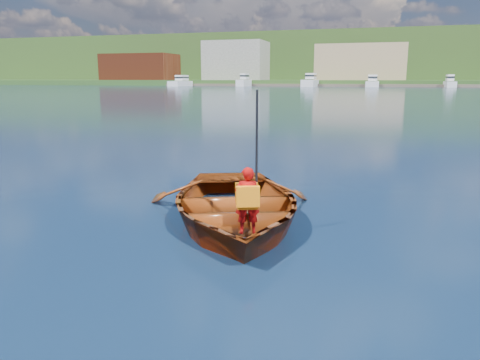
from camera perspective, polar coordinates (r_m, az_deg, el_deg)
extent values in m
plane|color=#112443|center=(7.72, 0.18, -5.62)|extent=(600.00, 600.00, 0.00)
imported|color=brown|center=(7.84, -0.76, -3.01)|extent=(4.47, 5.21, 0.91)
imported|color=#A10807|center=(6.91, 0.89, -2.53)|extent=(0.43, 0.36, 1.01)
cube|color=orange|center=(6.77, 0.97, -2.02)|extent=(0.35, 0.21, 0.30)
cube|color=orange|center=(7.00, 0.81, -1.54)|extent=(0.35, 0.19, 0.30)
cube|color=orange|center=(6.93, 0.88, -3.22)|extent=(0.36, 0.31, 0.05)
cylinder|color=black|center=(6.95, 2.03, 2.20)|extent=(0.05, 0.05, 2.11)
cube|color=#2B4E1D|center=(197.07, 16.12, 11.34)|extent=(400.00, 80.00, 2.00)
cube|color=#35551F|center=(247.22, 16.39, 13.73)|extent=(400.00, 100.00, 22.00)
cube|color=brown|center=(155.12, 15.18, 11.07)|extent=(159.97, 13.14, 0.80)
cube|color=brown|center=(195.19, -12.08, 13.31)|extent=(28.00, 16.00, 10.00)
cube|color=gray|center=(179.88, -0.45, 14.32)|extent=(22.00, 16.00, 14.00)
cube|color=tan|center=(172.29, 14.46, 13.71)|extent=(30.00, 16.00, 12.00)
cube|color=white|center=(163.66, -7.27, 11.55)|extent=(3.69, 13.16, 1.88)
cube|color=white|center=(164.86, -7.11, 12.26)|extent=(2.58, 5.92, 1.80)
cube|color=black|center=(164.86, -7.11, 12.29)|extent=(2.65, 6.19, 0.50)
cube|color=white|center=(156.07, 0.46, 11.69)|extent=(2.71, 9.67, 2.39)
cube|color=white|center=(156.99, 0.57, 12.54)|extent=(1.89, 4.35, 1.80)
cube|color=black|center=(156.99, 0.57, 12.58)|extent=(1.95, 4.54, 0.50)
cube|color=white|center=(151.55, 8.54, 11.54)|extent=(3.84, 13.73, 2.39)
cube|color=white|center=(152.91, 8.64, 12.42)|extent=(2.69, 6.18, 1.80)
cube|color=black|center=(152.91, 8.64, 12.46)|extent=(2.77, 6.45, 0.50)
cube|color=white|center=(150.08, 15.84, 11.14)|extent=(3.78, 13.49, 1.87)
cube|color=white|center=(151.42, 15.89, 11.91)|extent=(2.64, 6.07, 1.80)
cube|color=black|center=(151.42, 15.90, 11.95)|extent=(2.72, 6.34, 0.50)
cube|color=white|center=(151.32, 24.20, 10.55)|extent=(2.60, 9.30, 1.88)
cube|color=white|center=(152.23, 24.22, 11.32)|extent=(1.82, 4.19, 1.80)
cube|color=black|center=(152.23, 24.23, 11.35)|extent=(1.88, 4.37, 0.50)
cylinder|color=#382314|center=(299.73, -5.45, 15.42)|extent=(0.80, 0.80, 2.43)
sphere|color=#2C581A|center=(299.93, -5.47, 16.03)|extent=(4.54, 4.54, 4.54)
cylinder|color=#382314|center=(248.10, 2.30, 14.53)|extent=(0.80, 0.80, 3.60)
sphere|color=#2C581A|center=(248.34, 2.31, 15.64)|extent=(6.72, 6.72, 6.72)
cylinder|color=#382314|center=(231.92, -5.48, 13.42)|extent=(0.80, 0.80, 3.68)
sphere|color=#2C581A|center=(232.09, -5.51, 14.64)|extent=(6.87, 6.87, 6.87)
cylinder|color=#382314|center=(239.13, -14.01, 12.67)|extent=(0.80, 0.80, 3.60)
sphere|color=#2C581A|center=(239.25, -14.07, 13.82)|extent=(6.72, 6.72, 6.72)
cylinder|color=#382314|center=(251.36, -6.00, 14.02)|extent=(0.80, 0.80, 2.98)
sphere|color=#2C581A|center=(251.52, -6.02, 14.92)|extent=(5.57, 5.57, 5.57)
cylinder|color=#382314|center=(255.83, 1.01, 14.71)|extent=(0.80, 0.80, 3.36)
sphere|color=#2C581A|center=(256.06, 1.01, 15.71)|extent=(6.28, 6.28, 6.28)
cylinder|color=#382314|center=(256.69, -1.84, 14.57)|extent=(0.80, 0.80, 3.31)
sphere|color=#2C581A|center=(256.91, -1.84, 15.55)|extent=(6.17, 6.17, 6.17)
cylinder|color=#382314|center=(220.37, 2.13, 13.30)|extent=(0.80, 0.80, 2.61)
sphere|color=#2C581A|center=(220.46, 2.14, 14.20)|extent=(4.87, 4.87, 4.87)
cylinder|color=#382314|center=(250.53, -1.30, 14.35)|extent=(0.80, 0.80, 2.86)
sphere|color=#2C581A|center=(250.70, -1.31, 15.22)|extent=(5.33, 5.33, 5.33)
cylinder|color=#382314|center=(243.91, 16.55, 14.19)|extent=(0.80, 0.80, 3.11)
sphere|color=#2C581A|center=(244.13, 16.61, 15.16)|extent=(5.81, 5.81, 5.81)
cylinder|color=#382314|center=(245.65, -9.59, 13.37)|extent=(0.80, 0.80, 2.41)
sphere|color=#2C581A|center=(245.75, -9.62, 14.11)|extent=(4.50, 4.50, 4.50)
cylinder|color=#382314|center=(273.74, -14.87, 13.73)|extent=(0.80, 0.80, 3.90)
sphere|color=#2C581A|center=(273.96, -14.93, 14.81)|extent=(7.27, 7.27, 7.27)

